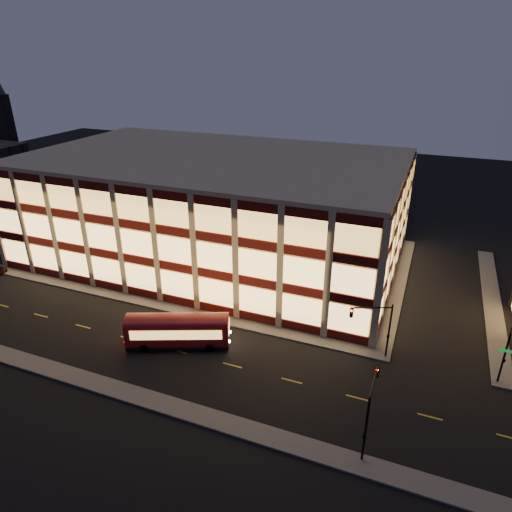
% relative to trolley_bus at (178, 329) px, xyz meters
% --- Properties ---
extents(ground, '(200.00, 200.00, 0.00)m').
position_rel_trolley_bus_xyz_m(ground, '(-3.50, 4.98, -1.94)').
color(ground, black).
rests_on(ground, ground).
extents(sidewalk_office_south, '(54.00, 2.00, 0.15)m').
position_rel_trolley_bus_xyz_m(sidewalk_office_south, '(-6.50, 5.98, -1.86)').
color(sidewalk_office_south, '#514F4C').
rests_on(sidewalk_office_south, ground).
extents(sidewalk_office_east, '(2.00, 30.00, 0.15)m').
position_rel_trolley_bus_xyz_m(sidewalk_office_east, '(19.50, 21.98, -1.86)').
color(sidewalk_office_east, '#514F4C').
rests_on(sidewalk_office_east, ground).
extents(sidewalk_tower_west, '(2.00, 30.00, 0.15)m').
position_rel_trolley_bus_xyz_m(sidewalk_tower_west, '(30.50, 21.98, -1.86)').
color(sidewalk_tower_west, '#514F4C').
rests_on(sidewalk_tower_west, ground).
extents(sidewalk_near, '(100.00, 2.00, 0.15)m').
position_rel_trolley_bus_xyz_m(sidewalk_near, '(-3.50, -8.02, -1.86)').
color(sidewalk_near, '#514F4C').
rests_on(sidewalk_near, ground).
extents(office_building, '(50.45, 30.45, 14.50)m').
position_rel_trolley_bus_xyz_m(office_building, '(-6.42, 21.89, 5.31)').
color(office_building, tan).
rests_on(office_building, ground).
extents(church_tower, '(5.00, 5.00, 18.00)m').
position_rel_trolley_bus_xyz_m(church_tower, '(-73.50, 44.98, 7.06)').
color(church_tower, '#2D2621').
rests_on(church_tower, ground).
extents(traffic_signal_far, '(3.79, 1.87, 6.00)m').
position_rel_trolley_bus_xyz_m(traffic_signal_far, '(18.71, 5.21, 2.17)').
color(traffic_signal_far, black).
rests_on(traffic_signal_far, ground).
extents(traffic_signal_right, '(1.20, 4.37, 6.00)m').
position_rel_trolley_bus_xyz_m(traffic_signal_right, '(30.00, 4.35, 2.16)').
color(traffic_signal_right, black).
rests_on(traffic_signal_right, ground).
extents(traffic_signal_near, '(0.32, 4.45, 6.00)m').
position_rel_trolley_bus_xyz_m(traffic_signal_near, '(20.00, -6.05, 2.19)').
color(traffic_signal_near, black).
rests_on(traffic_signal_near, ground).
extents(trolley_bus, '(10.53, 6.35, 3.50)m').
position_rel_trolley_bus_xyz_m(trolley_bus, '(0.00, 0.00, 0.00)').
color(trolley_bus, maroon).
rests_on(trolley_bus, ground).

